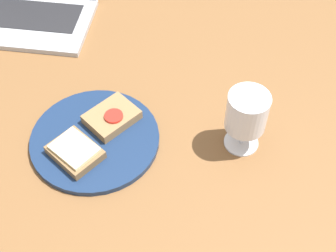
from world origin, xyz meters
TOP-DOWN VIEW (x-y plane):
  - wooden_table at (0.00, 0.00)cm, footprint 140.00×140.00cm
  - plate at (-11.52, -6.98)cm, footprint 25.38×25.38cm
  - sandwich_with_tomato at (-8.99, -2.31)cm, footprint 11.99×12.35cm
  - sandwich_with_cheese at (-14.02, -11.69)cm, footprint 11.95×11.48cm
  - wine_glass at (17.04, -3.49)cm, footprint 7.75×7.75cm

SIDE VIEW (x-z plane):
  - wooden_table at x=0.00cm, z-range 0.00..3.00cm
  - plate at x=-11.52cm, z-range 3.00..4.25cm
  - sandwich_with_tomato at x=-8.99cm, z-range 4.06..6.60cm
  - sandwich_with_cheese at x=-14.02cm, z-range 4.18..6.68cm
  - wine_glass at x=17.04cm, z-range 5.12..18.35cm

